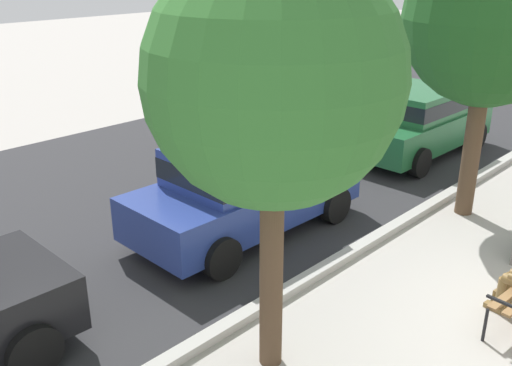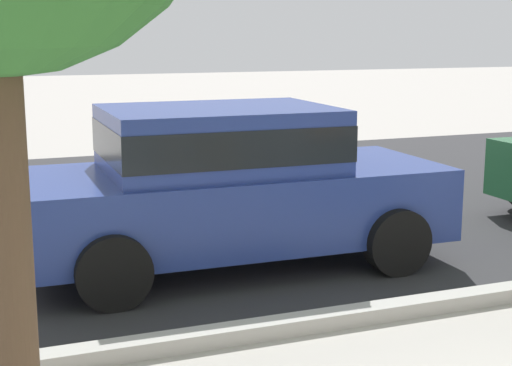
% 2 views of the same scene
% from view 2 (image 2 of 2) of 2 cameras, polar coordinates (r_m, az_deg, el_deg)
% --- Properties ---
extents(street_surface, '(60.00, 9.00, 0.01)m').
position_cam_2_polar(street_surface, '(10.33, -3.41, -1.37)').
color(street_surface, '#2D2D30').
rests_on(street_surface, ground).
extents(curb_stone, '(60.00, 0.20, 0.12)m').
position_cam_2_polar(curb_stone, '(6.26, 9.82, -9.41)').
color(curb_stone, '#B2AFA8').
rests_on(curb_stone, ground).
extents(parked_car_blue, '(4.13, 1.97, 1.56)m').
position_cam_2_polar(parked_car_blue, '(7.35, -2.11, 0.15)').
color(parked_car_blue, navy).
rests_on(parked_car_blue, ground).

